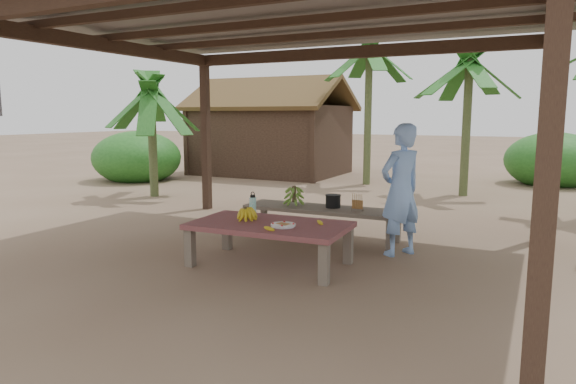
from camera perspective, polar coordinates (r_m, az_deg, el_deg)
The scene contains 17 objects.
ground at distance 6.38m, azimuth -0.30°, elevation -7.23°, with size 80.00×80.00×0.00m, color brown.
pavilion at distance 6.22m, azimuth -0.50°, elevation 18.19°, with size 6.60×5.60×2.95m.
work_table at distance 5.95m, azimuth -2.05°, elevation -4.07°, with size 1.85×1.09×0.50m.
bench at distance 7.23m, azimuth 3.73°, elevation -2.15°, with size 2.22×0.67×0.45m.
ripe_banana_bunch at distance 6.13m, azimuth -4.74°, elevation -2.31°, with size 0.28×0.24×0.17m, color yellow, non-canonical shape.
plate at distance 5.73m, azimuth -0.54°, elevation -3.71°, with size 0.28×0.28×0.04m.
loose_banana_front at distance 5.54m, azimuth -2.10°, elevation -4.09°, with size 0.04×0.14×0.04m, color yellow.
loose_banana_side at distance 5.87m, azimuth 3.58°, elevation -3.40°, with size 0.04×0.13×0.04m, color yellow.
water_flask at distance 6.29m, azimuth -3.93°, elevation -1.58°, with size 0.08×0.08×0.31m.
green_banana_stalk at distance 7.36m, azimuth 0.68°, elevation -0.35°, with size 0.26×0.26×0.30m, color #598C2D, non-canonical shape.
cooking_pot at distance 7.20m, azimuth 5.03°, elevation -1.05°, with size 0.21×0.21×0.18m, color black.
skewer_rack at distance 6.98m, azimuth 7.71°, elevation -1.14°, with size 0.18×0.08×0.24m, color #A57F47, non-canonical shape.
woman at distance 6.47m, azimuth 12.41°, elevation 0.22°, with size 0.60×0.39×1.64m, color #779FE1.
hut at distance 15.33m, azimuth -1.81°, elevation 6.18°, with size 4.40×3.43×2.85m.
banana_plant_n at distance 11.70m, azimuth 19.48°, elevation 12.38°, with size 1.80×1.80×3.10m.
banana_plant_nw at distance 13.11m, azimuth 9.01°, elevation 14.44°, with size 1.80×1.80×3.61m.
banana_plant_w at distance 11.33m, azimuth -14.98°, elevation 9.51°, with size 1.80×1.80×2.45m.
Camera 1 is at (2.78, -5.48, 1.73)m, focal length 32.00 mm.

